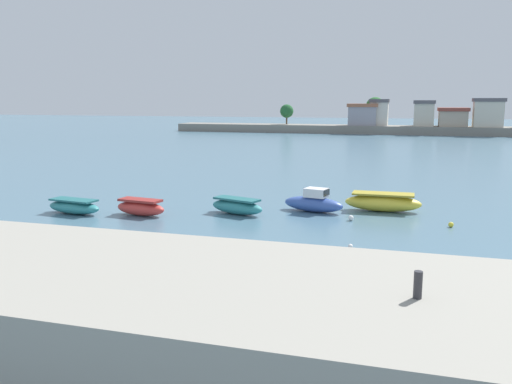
# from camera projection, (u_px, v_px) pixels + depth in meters

# --- Properties ---
(ground_plane) EXTENTS (400.00, 400.00, 0.00)m
(ground_plane) POSITION_uv_depth(u_px,v_px,m) (267.00, 282.00, 21.12)
(ground_plane) COLOR slate
(seawall_embankment) EXTENTS (70.50, 7.59, 2.53)m
(seawall_embankment) POSITION_uv_depth(u_px,v_px,m) (200.00, 319.00, 14.46)
(seawall_embankment) COLOR #9E998C
(seawall_embankment) RESTS_ON ground
(mooring_bollard) EXTENTS (0.20, 0.20, 0.66)m
(mooring_bollard) POSITION_uv_depth(u_px,v_px,m) (418.00, 285.00, 12.45)
(mooring_bollard) COLOR #2D2D33
(mooring_bollard) RESTS_ON seawall_embankment
(moored_boat_0) EXTENTS (3.99, 1.85, 0.93)m
(moored_boat_0) POSITION_uv_depth(u_px,v_px,m) (74.00, 207.00, 33.83)
(moored_boat_0) COLOR teal
(moored_boat_0) RESTS_ON ground
(moored_boat_1) EXTENTS (3.53, 1.66, 1.03)m
(moored_boat_1) POSITION_uv_depth(u_px,v_px,m) (141.00, 208.00, 33.31)
(moored_boat_1) COLOR #C63833
(moored_boat_1) RESTS_ON ground
(moored_boat_2) EXTENTS (3.95, 2.34, 1.02)m
(moored_boat_2) POSITION_uv_depth(u_px,v_px,m) (237.00, 206.00, 33.71)
(moored_boat_2) COLOR teal
(moored_boat_2) RESTS_ON ground
(moored_boat_3) EXTENTS (4.23, 2.27, 1.54)m
(moored_boat_3) POSITION_uv_depth(u_px,v_px,m) (314.00, 203.00, 34.41)
(moored_boat_3) COLOR #3856A8
(moored_boat_3) RESTS_ON ground
(moored_boat_4) EXTENTS (4.86, 1.67, 1.19)m
(moored_boat_4) POSITION_uv_depth(u_px,v_px,m) (383.00, 202.00, 34.56)
(moored_boat_4) COLOR yellow
(moored_boat_4) RESTS_ON ground
(mooring_buoy_0) EXTENTS (0.25, 0.25, 0.25)m
(mooring_buoy_0) POSITION_uv_depth(u_px,v_px,m) (350.00, 246.00, 25.85)
(mooring_buoy_0) COLOR white
(mooring_buoy_0) RESTS_ON ground
(mooring_buoy_1) EXTENTS (0.30, 0.30, 0.30)m
(mooring_buoy_1) POSITION_uv_depth(u_px,v_px,m) (339.00, 276.00, 21.47)
(mooring_buoy_1) COLOR red
(mooring_buoy_1) RESTS_ON ground
(mooring_buoy_2) EXTENTS (0.30, 0.30, 0.30)m
(mooring_buoy_2) POSITION_uv_depth(u_px,v_px,m) (451.00, 225.00, 30.25)
(mooring_buoy_2) COLOR yellow
(mooring_buoy_2) RESTS_ON ground
(mooring_buoy_3) EXTENTS (0.33, 0.33, 0.33)m
(mooring_buoy_3) POSITION_uv_depth(u_px,v_px,m) (351.00, 218.00, 31.89)
(mooring_buoy_3) COLOR white
(mooring_buoy_3) RESTS_ON ground
(mooring_buoy_4) EXTENTS (0.30, 0.30, 0.30)m
(mooring_buoy_4) POSITION_uv_depth(u_px,v_px,m) (308.00, 193.00, 40.70)
(mooring_buoy_4) COLOR red
(mooring_buoy_4) RESTS_ON ground
(distant_shoreline) EXTENTS (94.48, 7.44, 8.33)m
(distant_shoreline) POSITION_uv_depth(u_px,v_px,m) (405.00, 123.00, 112.65)
(distant_shoreline) COLOR gray
(distant_shoreline) RESTS_ON ground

